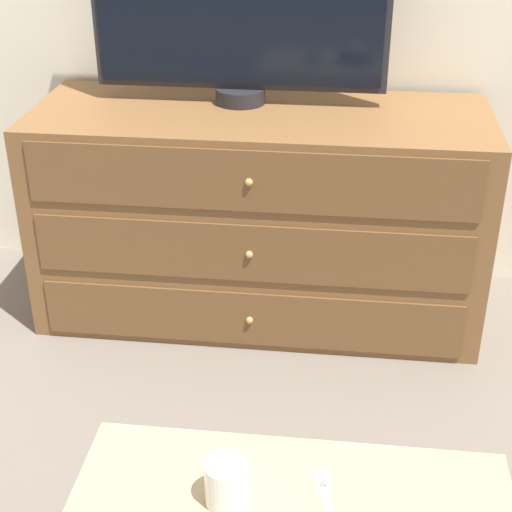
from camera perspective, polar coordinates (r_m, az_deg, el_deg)
ground_plane at (r=3.11m, az=-0.26°, el=-0.47°), size 12.00×12.00×0.00m
dresser at (r=2.67m, az=0.27°, el=3.02°), size 1.47×0.58×0.72m
drink_cup at (r=1.42m, az=-2.17°, el=-16.33°), size 0.08×0.08×0.09m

